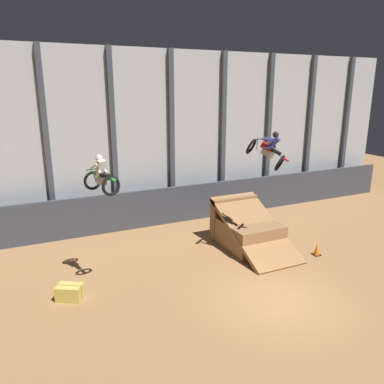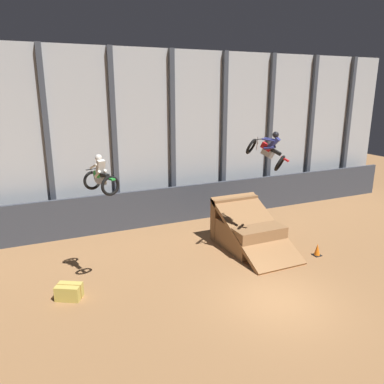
{
  "view_description": "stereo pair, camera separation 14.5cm",
  "coord_description": "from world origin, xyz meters",
  "px_view_note": "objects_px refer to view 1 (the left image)",
  "views": [
    {
      "loc": [
        -7.98,
        -9.77,
        7.51
      ],
      "look_at": [
        -1.23,
        4.87,
        3.09
      ],
      "focal_mm": 35.0,
      "sensor_mm": 36.0,
      "label": 1
    },
    {
      "loc": [
        -7.85,
        -9.83,
        7.51
      ],
      "look_at": [
        -1.23,
        4.87,
        3.09
      ],
      "focal_mm": 35.0,
      "sensor_mm": 36.0,
      "label": 2
    }
  ],
  "objects_px": {
    "rider_bike_left_air": "(101,177)",
    "traffic_cone_near_ramp": "(317,249)",
    "rider_bike_right_air": "(268,150)",
    "dirt_ramp": "(246,229)",
    "hay_bale_trackside": "(70,292)"
  },
  "relations": [
    {
      "from": "rider_bike_left_air",
      "to": "traffic_cone_near_ramp",
      "type": "relative_size",
      "value": 3.09
    },
    {
      "from": "rider_bike_right_air",
      "to": "dirt_ramp",
      "type": "bearing_deg",
      "value": 41.45
    },
    {
      "from": "rider_bike_left_air",
      "to": "traffic_cone_near_ramp",
      "type": "bearing_deg",
      "value": -24.84
    },
    {
      "from": "rider_bike_left_air",
      "to": "hay_bale_trackside",
      "type": "xyz_separation_m",
      "value": [
        -1.52,
        -0.48,
        -4.12
      ]
    },
    {
      "from": "traffic_cone_near_ramp",
      "to": "rider_bike_right_air",
      "type": "bearing_deg",
      "value": 170.21
    },
    {
      "from": "rider_bike_left_air",
      "to": "hay_bale_trackside",
      "type": "height_order",
      "value": "rider_bike_left_air"
    },
    {
      "from": "hay_bale_trackside",
      "to": "rider_bike_left_air",
      "type": "bearing_deg",
      "value": 17.49
    },
    {
      "from": "rider_bike_left_air",
      "to": "hay_bale_trackside",
      "type": "bearing_deg",
      "value": -179.35
    },
    {
      "from": "rider_bike_right_air",
      "to": "traffic_cone_near_ramp",
      "type": "distance_m",
      "value": 5.54
    },
    {
      "from": "rider_bike_right_air",
      "to": "rider_bike_left_air",
      "type": "bearing_deg",
      "value": 134.88
    },
    {
      "from": "traffic_cone_near_ramp",
      "to": "rider_bike_left_air",
      "type": "bearing_deg",
      "value": 172.0
    },
    {
      "from": "dirt_ramp",
      "to": "traffic_cone_near_ramp",
      "type": "bearing_deg",
      "value": -46.44
    },
    {
      "from": "rider_bike_right_air",
      "to": "hay_bale_trackside",
      "type": "height_order",
      "value": "rider_bike_right_air"
    },
    {
      "from": "hay_bale_trackside",
      "to": "traffic_cone_near_ramp",
      "type": "bearing_deg",
      "value": -4.45
    },
    {
      "from": "dirt_ramp",
      "to": "hay_bale_trackside",
      "type": "distance_m",
      "value": 8.85
    }
  ]
}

